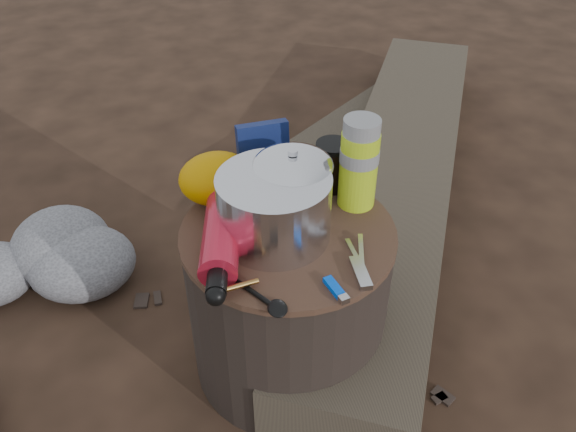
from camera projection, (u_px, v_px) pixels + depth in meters
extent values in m
plane|color=black|center=(288.00, 359.00, 1.56)|extent=(60.00, 60.00, 0.00)
cylinder|color=black|center=(288.00, 301.00, 1.43)|extent=(0.47, 0.47, 0.44)
cube|color=#3C3328|center=(398.00, 175.00, 2.09)|extent=(1.32, 2.04, 0.18)
cube|color=#3C3328|center=(353.00, 129.00, 2.43)|extent=(1.02, 0.90, 0.10)
cylinder|color=silver|center=(274.00, 207.00, 1.24)|extent=(0.24, 0.24, 0.15)
cylinder|color=silver|center=(293.00, 188.00, 1.28)|extent=(0.17, 0.17, 0.17)
cylinder|color=#A9CB19|center=(359.00, 164.00, 1.31)|extent=(0.09, 0.09, 0.22)
cylinder|color=black|center=(332.00, 166.00, 1.39)|extent=(0.08, 0.08, 0.12)
ellipsoid|color=#C28100|center=(217.00, 178.00, 1.35)|extent=(0.17, 0.14, 0.12)
cube|color=#0D194B|center=(264.00, 154.00, 1.40)|extent=(0.12, 0.04, 0.16)
cube|color=#0049E7|center=(334.00, 287.00, 1.15)|extent=(0.04, 0.08, 0.01)
cube|color=#B8B8BE|center=(361.00, 273.00, 1.18)|extent=(0.03, 0.09, 0.01)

